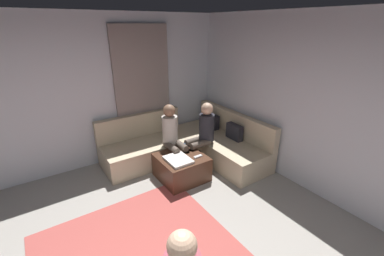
{
  "coord_description": "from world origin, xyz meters",
  "views": [
    {
      "loc": [
        1.68,
        -0.59,
        2.5
      ],
      "look_at": [
        -1.63,
        1.63,
        0.85
      ],
      "focal_mm": 23.73,
      "sensor_mm": 36.0,
      "label": 1
    }
  ],
  "objects": [
    {
      "name": "wall_back",
      "position": [
        0.0,
        2.94,
        1.35
      ],
      "size": [
        6.0,
        0.12,
        2.7
      ],
      "primitive_type": "cube",
      "color": "silver",
      "rests_on": "ground_plane"
    },
    {
      "name": "wall_left",
      "position": [
        -2.94,
        0.0,
        1.35
      ],
      "size": [
        0.12,
        6.0,
        2.7
      ],
      "primitive_type": "cube",
      "color": "silver",
      "rests_on": "ground_plane"
    },
    {
      "name": "curtain_panel",
      "position": [
        -2.84,
        1.3,
        1.25
      ],
      "size": [
        0.06,
        1.1,
        2.5
      ],
      "primitive_type": "cube",
      "color": "gray",
      "rests_on": "ground_plane"
    },
    {
      "name": "sectional_couch",
      "position": [
        -2.08,
        1.88,
        0.28
      ],
      "size": [
        2.1,
        2.55,
        0.87
      ],
      "color": "#C6B593",
      "rests_on": "ground_plane"
    },
    {
      "name": "ottoman",
      "position": [
        -1.55,
        1.36,
        0.21
      ],
      "size": [
        0.76,
        0.76,
        0.42
      ],
      "primitive_type": "cube",
      "color": "#4C2D1E",
      "rests_on": "ground_plane"
    },
    {
      "name": "folded_blanket",
      "position": [
        -1.45,
        1.24,
        0.44
      ],
      "size": [
        0.44,
        0.36,
        0.04
      ],
      "primitive_type": "cube",
      "color": "white",
      "rests_on": "ottoman"
    },
    {
      "name": "coffee_mug",
      "position": [
        -1.77,
        1.54,
        0.47
      ],
      "size": [
        0.08,
        0.08,
        0.1
      ],
      "primitive_type": "cylinder",
      "color": "#334C72",
      "rests_on": "ottoman"
    },
    {
      "name": "game_remote",
      "position": [
        -1.37,
        1.58,
        0.43
      ],
      "size": [
        0.05,
        0.15,
        0.02
      ],
      "primitive_type": "cube",
      "color": "white",
      "rests_on": "ottoman"
    },
    {
      "name": "person_on_couch_back",
      "position": [
        -1.74,
        1.93,
        0.66
      ],
      "size": [
        0.3,
        0.6,
        1.2
      ],
      "rotation": [
        0.0,
        0.0,
        3.14
      ],
      "color": "brown",
      "rests_on": "ground_plane"
    },
    {
      "name": "person_on_couch_side",
      "position": [
        -1.93,
        1.42,
        0.66
      ],
      "size": [
        0.6,
        0.3,
        1.2
      ],
      "rotation": [
        0.0,
        0.0,
        -1.57
      ],
      "color": "brown",
      "rests_on": "ground_plane"
    }
  ]
}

